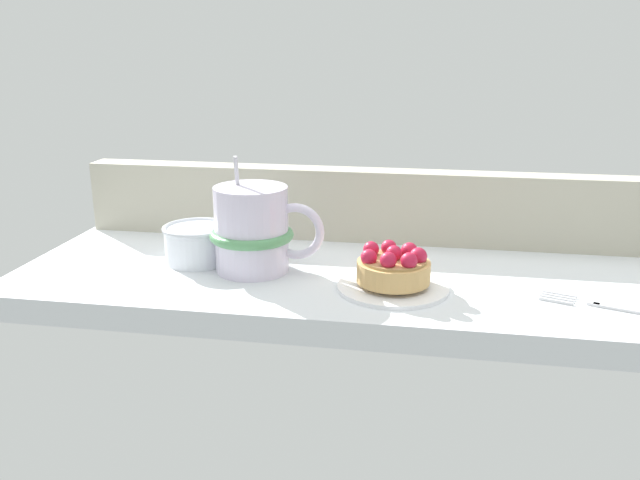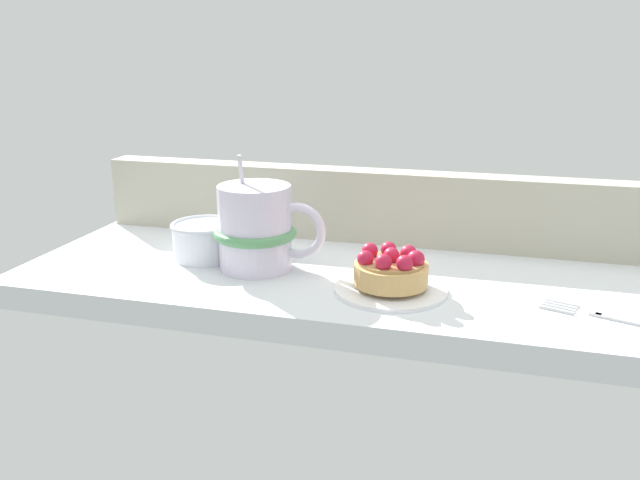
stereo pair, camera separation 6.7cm
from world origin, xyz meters
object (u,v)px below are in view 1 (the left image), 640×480
Objects in this scene: dessert_fork at (627,309)px; raspberry_tart at (394,267)px; coffee_mug at (254,230)px; sugar_bowl at (197,243)px; dessert_plate at (393,285)px.

raspberry_tart is at bearing 175.01° from dessert_fork.
coffee_mug reaches higher than raspberry_tart.
coffee_mug reaches higher than sugar_bowl.
dessert_fork is 2.01× the size of sugar_bowl.
raspberry_tart reaches higher than dessert_fork.
dessert_plate is 0.72× the size of dessert_fork.
raspberry_tart reaches higher than dessert_plate.
dessert_plate is at bearing 174.98° from dessert_fork.
sugar_bowl is (-24.22, 5.17, 1.99)cm from dessert_plate.
dessert_plate is 0.90× the size of coffee_mug.
coffee_mug is (-16.54, 3.40, 2.36)cm from raspberry_tart.
sugar_bowl is (-7.72, 1.79, -2.53)cm from coffee_mug.
sugar_bowl is at bearing 167.95° from dessert_plate.
dessert_fork is at bearing -5.02° from dessert_plate.
dessert_plate is 23.65cm from dessert_fork.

